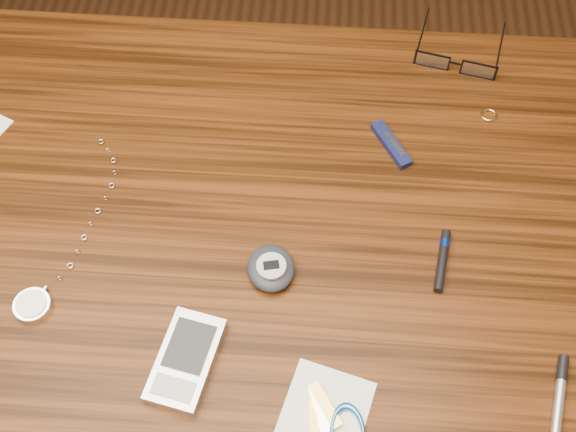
# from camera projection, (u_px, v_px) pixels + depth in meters

# --- Properties ---
(ground) EXTENTS (3.80, 3.80, 0.00)m
(ground) POSITION_uv_depth(u_px,v_px,m) (265.00, 407.00, 1.53)
(ground) COLOR #472814
(ground) RESTS_ON ground
(desk) EXTENTS (1.00, 0.70, 0.75)m
(desk) POSITION_uv_depth(u_px,v_px,m) (252.00, 260.00, 0.98)
(desk) COLOR #3B1C09
(desk) RESTS_ON ground
(eyeglasses) EXTENTS (0.14, 0.14, 0.03)m
(eyeglasses) POSITION_uv_depth(u_px,v_px,m) (456.00, 62.00, 1.02)
(eyeglasses) COLOR black
(eyeglasses) RESTS_ON desk
(gold_ring) EXTENTS (0.03, 0.03, 0.00)m
(gold_ring) POSITION_uv_depth(u_px,v_px,m) (489.00, 115.00, 0.98)
(gold_ring) COLOR #E2C671
(gold_ring) RESTS_ON desk
(pocket_watch) EXTENTS (0.08, 0.27, 0.01)m
(pocket_watch) POSITION_uv_depth(u_px,v_px,m) (36.00, 300.00, 0.83)
(pocket_watch) COLOR silver
(pocket_watch) RESTS_ON desk
(pda_phone) EXTENTS (0.08, 0.12, 0.02)m
(pda_phone) POSITION_uv_depth(u_px,v_px,m) (186.00, 360.00, 0.79)
(pda_phone) COLOR #ADADB2
(pda_phone) RESTS_ON desk
(pedometer) EXTENTS (0.07, 0.07, 0.03)m
(pedometer) POSITION_uv_depth(u_px,v_px,m) (271.00, 268.00, 0.85)
(pedometer) COLOR black
(pedometer) RESTS_ON desk
(notepad_keys) EXTENTS (0.11, 0.12, 0.01)m
(notepad_keys) POSITION_uv_depth(u_px,v_px,m) (337.00, 424.00, 0.76)
(notepad_keys) COLOR silver
(notepad_keys) RESTS_ON desk
(pocket_knife) EXTENTS (0.05, 0.08, 0.01)m
(pocket_knife) POSITION_uv_depth(u_px,v_px,m) (391.00, 144.00, 0.95)
(pocket_knife) COLOR #0B0C35
(pocket_knife) RESTS_ON desk
(silver_pen) EXTENTS (0.04, 0.13, 0.01)m
(silver_pen) POSITION_uv_depth(u_px,v_px,m) (558.00, 405.00, 0.76)
(silver_pen) COLOR silver
(silver_pen) RESTS_ON desk
(black_blue_pen) EXTENTS (0.02, 0.08, 0.01)m
(black_blue_pen) POSITION_uv_depth(u_px,v_px,m) (443.00, 258.00, 0.86)
(black_blue_pen) COLOR black
(black_blue_pen) RESTS_ON desk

